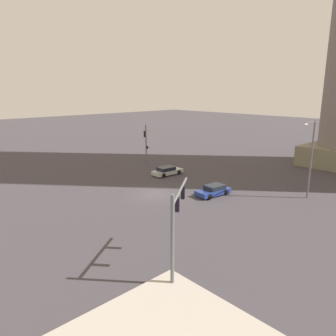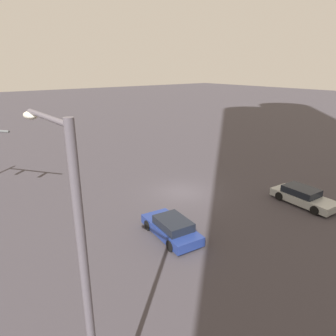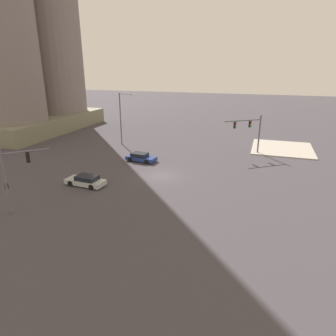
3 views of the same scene
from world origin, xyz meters
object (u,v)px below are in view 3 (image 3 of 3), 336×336
(traffic_signal_near_corner, at_px, (14,171))
(sedan_car_approaching, at_px, (86,181))
(traffic_signal_opposite_side, at_px, (251,128))
(streetlamp_curved_arm, at_px, (122,115))
(sedan_car_waiting_far, at_px, (141,157))

(traffic_signal_near_corner, xyz_separation_m, sedan_car_approaching, (7.58, -2.24, -3.47))
(traffic_signal_near_corner, distance_m, traffic_signal_opposite_side, 32.78)
(traffic_signal_opposite_side, xyz_separation_m, sedan_car_approaching, (-19.05, 16.89, -3.48))
(sedan_car_approaching, bearing_deg, streetlamp_curved_arm, -72.77)
(sedan_car_waiting_far, bearing_deg, sedan_car_approaching, -96.22)
(streetlamp_curved_arm, distance_m, sedan_car_waiting_far, 11.38)
(sedan_car_approaching, height_order, sedan_car_waiting_far, same)
(traffic_signal_near_corner, distance_m, sedan_car_approaching, 8.63)
(traffic_signal_near_corner, bearing_deg, traffic_signal_opposite_side, 8.89)
(traffic_signal_near_corner, bearing_deg, sedan_car_waiting_far, 30.31)
(traffic_signal_near_corner, distance_m, streetlamp_curved_arm, 26.15)
(traffic_signal_near_corner, distance_m, sedan_car_waiting_far, 18.96)
(traffic_signal_near_corner, xyz_separation_m, traffic_signal_opposite_side, (26.63, -19.12, 0.01))
(traffic_signal_opposite_side, bearing_deg, streetlamp_curved_arm, -34.48)
(traffic_signal_opposite_side, relative_size, sedan_car_approaching, 1.27)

